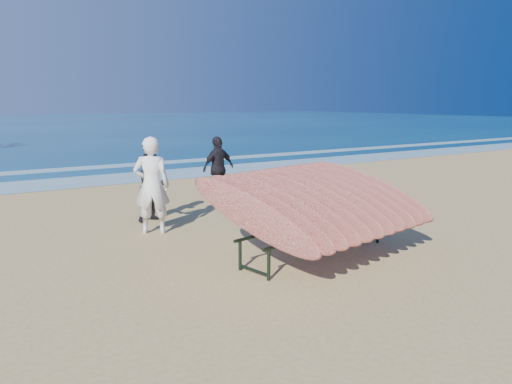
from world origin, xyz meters
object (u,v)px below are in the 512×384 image
Objects in this scene: surfboard_rack at (316,201)px; person_dark_b at (218,168)px; person_white at (152,185)px; person_dark_a at (153,187)px.

surfboard_rack is 5.54m from person_dark_b.
person_white is 3.78m from person_dark_b.
person_dark_a is at bearing 21.02° from person_dark_b.
person_dark_a is 0.90× the size of person_dark_b.
person_dark_a is (0.40, 0.98, -0.21)m from person_white.
surfboard_rack is 3.51m from person_white.
person_dark_b reaches higher than person_dark_a.
surfboard_rack reaches higher than person_dark_a.
person_dark_b is at bearing -111.56° from person_white.
person_dark_b is at bearing 68.43° from surfboard_rack.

